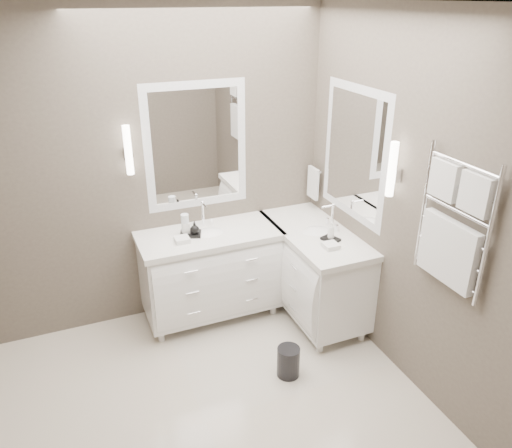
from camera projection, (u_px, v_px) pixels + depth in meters
name	position (u px, v px, depth m)	size (l,w,h in m)	color
floor	(206.00, 423.00, 3.51)	(3.20, 3.00, 0.01)	beige
ceiling	(181.00, 1.00, 2.37)	(3.20, 3.00, 0.01)	white
wall_back	(145.00, 175.00, 4.20)	(3.20, 0.01, 2.70)	#574E46
wall_front	(322.00, 448.00, 1.68)	(3.20, 0.01, 2.70)	#574E46
wall_right	(417.00, 211.00, 3.50)	(0.01, 3.00, 2.70)	#574E46
vanity_back	(211.00, 269.00, 4.48)	(1.24, 0.59, 0.97)	white
vanity_right	(314.00, 267.00, 4.52)	(0.59, 1.24, 0.97)	white
mirror_back	(196.00, 147.00, 4.26)	(0.90, 0.02, 1.10)	white
mirror_right	(354.00, 153.00, 4.08)	(0.02, 0.90, 1.10)	white
sconce_back	(128.00, 151.00, 3.98)	(0.06, 0.06, 0.40)	white
sconce_right	(392.00, 170.00, 3.55)	(0.06, 0.06, 0.40)	white
towel_bar_corner	(313.00, 182.00, 4.71)	(0.03, 0.22, 0.30)	white
towel_ladder	(452.00, 230.00, 3.12)	(0.06, 0.58, 0.90)	white
waste_bin	(288.00, 362.00, 3.89)	(0.18, 0.18, 0.25)	black
amenity_tray_back	(191.00, 234.00, 4.28)	(0.18, 0.13, 0.03)	black
amenity_tray_right	(331.00, 239.00, 4.19)	(0.11, 0.14, 0.02)	black
water_bottle	(185.00, 225.00, 4.25)	(0.07, 0.07, 0.19)	silver
soap_bottle_a	(186.00, 225.00, 4.25)	(0.06, 0.06, 0.13)	white
soap_bottle_b	(195.00, 228.00, 4.23)	(0.08, 0.08, 0.10)	black
soap_bottle_c	(331.00, 230.00, 4.16)	(0.06, 0.06, 0.14)	white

